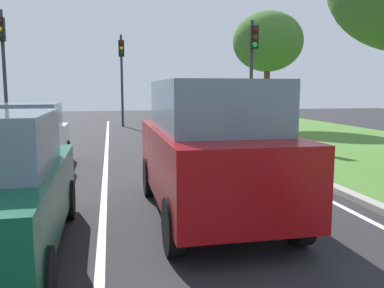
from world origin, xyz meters
The scene contains 10 objects.
ground_plane centered at (0.00, 14.00, 0.00)m, with size 60.00×60.00×0.00m, color #262628.
lane_line_center centered at (-0.70, 14.00, 0.00)m, with size 0.12×32.00×0.01m, color silver.
lane_line_right_edge centered at (3.60, 14.00, 0.00)m, with size 0.12×32.00×0.01m, color silver.
curb_right centered at (4.10, 14.00, 0.06)m, with size 0.24×48.00×0.12m, color #9E9B93.
car_suv_ahead centered at (1.10, 8.78, 1.17)m, with size 1.99×4.51×2.28m.
car_hatchback_far centered at (-2.63, 13.68, 0.88)m, with size 1.78×3.73×1.78m.
traffic_light_near_right centered at (5.07, 17.87, 3.28)m, with size 0.32×0.50×4.85m.
traffic_light_overhead_left centered at (-4.67, 19.83, 3.51)m, with size 0.32×0.50×5.27m.
traffic_light_far_median centered at (0.16, 26.05, 3.48)m, with size 0.32×0.50×5.21m.
tree_roadside_far centered at (7.90, 23.40, 4.68)m, with size 3.78×3.78×6.31m.
Camera 1 is at (-0.53, 2.28, 2.14)m, focal length 37.87 mm.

